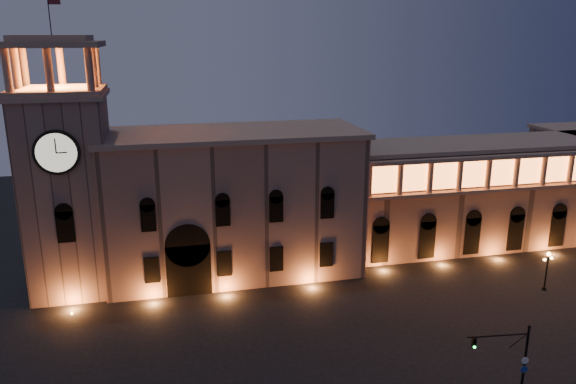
# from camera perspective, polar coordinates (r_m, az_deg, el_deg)

# --- Properties ---
(ground) EXTENTS (160.00, 160.00, 0.00)m
(ground) POSITION_cam_1_polar(r_m,az_deg,el_deg) (52.56, 0.31, -17.11)
(ground) COLOR black
(ground) RESTS_ON ground
(government_building) EXTENTS (30.80, 12.80, 17.60)m
(government_building) POSITION_cam_1_polar(r_m,az_deg,el_deg) (68.30, -5.59, -1.10)
(government_building) COLOR #8C6A5B
(government_building) RESTS_ON ground
(clock_tower) EXTENTS (9.80, 9.80, 32.40)m
(clock_tower) POSITION_cam_1_polar(r_m,az_deg,el_deg) (66.72, -21.45, 0.77)
(clock_tower) COLOR #8C6A5B
(clock_tower) RESTS_ON ground
(colonnade_wing) EXTENTS (40.60, 11.50, 14.50)m
(colonnade_wing) POSITION_cam_1_polar(r_m,az_deg,el_deg) (81.82, 18.62, -0.07)
(colonnade_wing) COLOR #876456
(colonnade_wing) RESTS_ON ground
(traffic_light) EXTENTS (5.17, 0.89, 7.12)m
(traffic_light) POSITION_cam_1_polar(r_m,az_deg,el_deg) (48.91, 21.96, -15.97)
(traffic_light) COLOR black
(traffic_light) RESTS_ON ground
(street_lamp_near) EXTENTS (1.60, 0.56, 4.67)m
(street_lamp_near) POSITION_cam_1_polar(r_m,az_deg,el_deg) (71.14, 24.81, -6.97)
(street_lamp_near) COLOR black
(street_lamp_near) RESTS_ON ground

